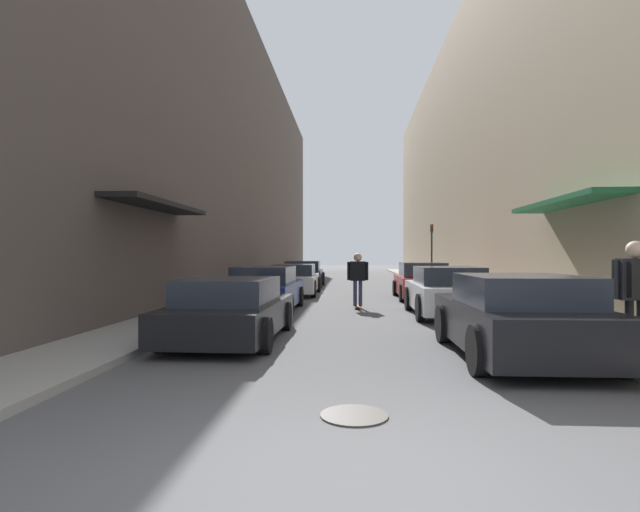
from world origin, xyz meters
name	(u,v)px	position (x,y,z in m)	size (l,w,h in m)	color
ground	(354,290)	(0.00, 20.09, 0.00)	(110.52, 110.52, 0.00)	#515154
curb_strip_left	(276,282)	(-4.49, 25.12, 0.06)	(1.80, 50.24, 0.12)	gray
curb_strip_right	(433,283)	(4.49, 25.12, 0.06)	(1.80, 50.24, 0.12)	gray
building_row_left	(227,161)	(-7.39, 25.11, 7.13)	(4.90, 50.24, 14.27)	#564C47
building_row_right	(485,156)	(7.39, 25.11, 7.20)	(4.90, 50.24, 14.41)	tan
parked_car_left_0	(231,310)	(-2.44, 5.98, 0.58)	(1.96, 4.28, 1.21)	black
parked_car_left_1	(266,290)	(-2.64, 10.98, 0.63)	(1.90, 4.49, 1.31)	navy
parked_car_left_2	(295,280)	(-2.48, 17.03, 0.62)	(1.96, 4.65, 1.26)	silver
parked_car_left_3	(303,274)	(-2.62, 22.15, 0.65)	(2.06, 4.13, 1.33)	navy
parked_car_right_0	(518,317)	(2.54, 4.66, 0.65)	(2.07, 4.21, 1.33)	black
parked_car_right_1	(447,292)	(2.45, 10.15, 0.65)	(1.94, 4.14, 1.33)	silver
parked_car_right_2	(421,281)	(2.50, 15.38, 0.65)	(1.89, 4.46, 1.37)	maroon
skateboarder	(358,274)	(0.07, 11.87, 1.05)	(0.65, 0.78, 1.70)	brown
manhole_cover	(354,415)	(-0.09, 1.61, 0.01)	(0.70, 0.70, 0.02)	#332D28
traffic_light	(432,246)	(4.45, 25.30, 2.15)	(0.16, 0.22, 3.26)	#2D2D2D
pedestrian	(636,284)	(4.24, 4.44, 1.21)	(0.70, 0.38, 1.75)	black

